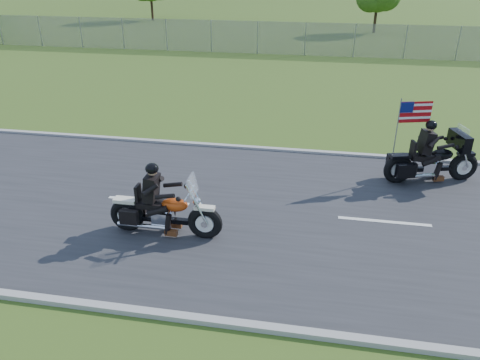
# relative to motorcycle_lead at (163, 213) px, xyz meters

# --- Properties ---
(ground) EXTENTS (420.00, 420.00, 0.00)m
(ground) POSITION_rel_motorcycle_lead_xyz_m (1.09, 1.40, -0.57)
(ground) COLOR #375019
(ground) RESTS_ON ground
(road) EXTENTS (120.00, 8.00, 0.04)m
(road) POSITION_rel_motorcycle_lead_xyz_m (1.09, 1.40, -0.55)
(road) COLOR #28282B
(road) RESTS_ON ground
(curb_north) EXTENTS (120.00, 0.18, 0.12)m
(curb_north) POSITION_rel_motorcycle_lead_xyz_m (1.09, 5.45, -0.52)
(curb_north) COLOR #9E9B93
(curb_north) RESTS_ON ground
(curb_south) EXTENTS (120.00, 0.18, 0.12)m
(curb_south) POSITION_rel_motorcycle_lead_xyz_m (1.09, -2.65, -0.52)
(curb_south) COLOR #9E9B93
(curb_south) RESTS_ON ground
(fence) EXTENTS (60.00, 0.03, 2.00)m
(fence) POSITION_rel_motorcycle_lead_xyz_m (-3.91, 21.40, 0.43)
(fence) COLOR gray
(fence) RESTS_ON ground
(motorcycle_lead) EXTENTS (2.68, 0.63, 1.81)m
(motorcycle_lead) POSITION_rel_motorcycle_lead_xyz_m (0.00, 0.00, 0.00)
(motorcycle_lead) COLOR black
(motorcycle_lead) RESTS_ON ground
(motorcycle_follow) EXTENTS (2.71, 1.25, 2.30)m
(motorcycle_follow) POSITION_rel_motorcycle_lead_xyz_m (6.54, 3.97, 0.06)
(motorcycle_follow) COLOR black
(motorcycle_follow) RESTS_ON ground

